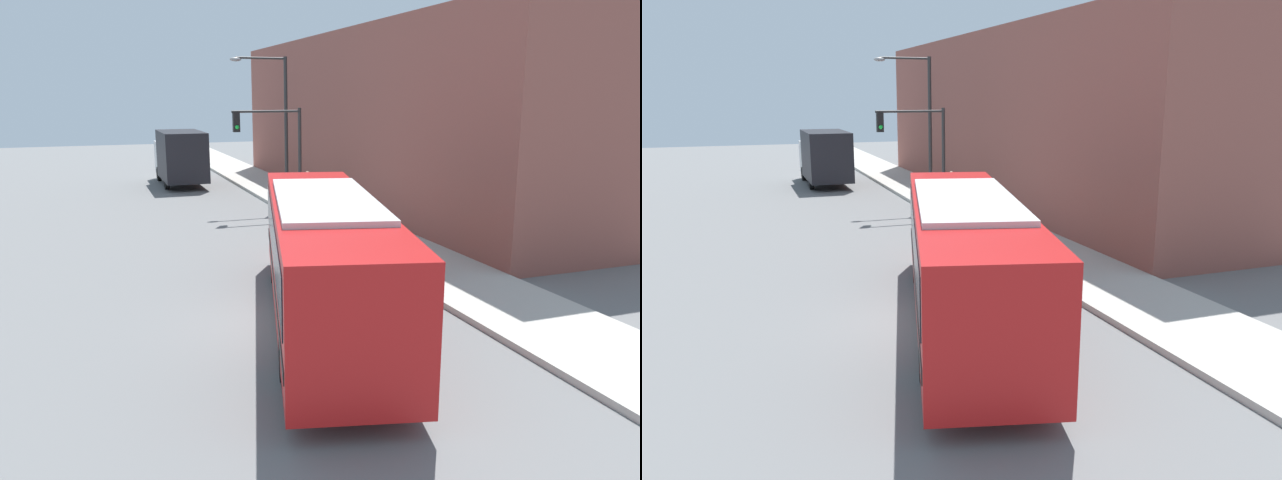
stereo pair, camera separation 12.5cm
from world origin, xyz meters
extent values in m
plane|color=slate|center=(0.00, 0.00, 0.00)|extent=(120.00, 120.00, 0.00)
cube|color=#B7B2A8|center=(6.15, 20.00, 0.09)|extent=(3.30, 70.00, 0.17)
cube|color=brown|center=(10.80, 16.79, 4.33)|extent=(6.00, 31.58, 8.67)
cube|color=red|center=(1.13, -0.43, 1.75)|extent=(5.29, 11.73, 2.69)
cube|color=black|center=(1.13, -0.43, 2.23)|extent=(5.09, 10.85, 1.11)
cube|color=black|center=(1.13, -0.43, 1.16)|extent=(5.21, 11.29, 0.24)
cube|color=silver|center=(1.13, -0.43, 3.14)|extent=(3.80, 6.68, 0.16)
cylinder|color=black|center=(3.09, 2.73, 0.47)|extent=(0.51, 0.99, 0.95)
cylinder|color=black|center=(0.95, 3.29, 0.47)|extent=(0.51, 0.99, 0.95)
cylinder|color=black|center=(1.40, -3.76, 0.47)|extent=(0.51, 0.99, 0.95)
cylinder|color=black|center=(-0.73, -3.21, 0.47)|extent=(0.51, 0.99, 0.95)
cube|color=black|center=(1.29, 24.76, 1.92)|extent=(2.49, 5.21, 2.94)
cube|color=silver|center=(1.29, 28.38, 1.49)|extent=(2.37, 2.02, 2.09)
cylinder|color=black|center=(0.20, 28.01, 0.45)|extent=(0.25, 0.90, 0.90)
cylinder|color=black|center=(0.20, 23.78, 0.45)|extent=(0.25, 0.90, 0.90)
cylinder|color=gold|center=(5.10, 3.14, 0.43)|extent=(0.28, 0.28, 0.52)
sphere|color=gold|center=(5.10, 3.14, 0.77)|extent=(0.26, 0.26, 0.26)
cylinder|color=gold|center=(5.10, 2.99, 0.46)|extent=(0.12, 0.17, 0.12)
cylinder|color=#2D2D2D|center=(5.25, 13.71, 2.57)|extent=(0.16, 0.16, 4.81)
cylinder|color=#2D2D2D|center=(3.65, 13.71, 4.83)|extent=(3.20, 0.11, 0.11)
cube|color=black|center=(2.25, 13.71, 4.38)|extent=(0.30, 0.24, 0.90)
sphere|color=#19D83F|center=(2.25, 13.57, 4.15)|extent=(0.18, 0.18, 0.18)
cylinder|color=#2D2D2D|center=(5.10, 9.82, 0.73)|extent=(0.06, 0.06, 1.12)
cylinder|color=#4C4C51|center=(5.10, 9.82, 1.40)|extent=(0.14, 0.14, 0.22)
cylinder|color=#2D2D2D|center=(5.35, 16.15, 3.78)|extent=(0.18, 0.18, 7.22)
cylinder|color=#2D2D2D|center=(4.10, 16.15, 7.29)|extent=(2.49, 0.11, 0.11)
ellipsoid|color=gray|center=(2.86, 16.15, 7.21)|extent=(0.56, 0.28, 0.20)
cylinder|color=#23283D|center=(5.95, 14.62, 0.58)|extent=(0.28, 0.28, 0.82)
cylinder|color=beige|center=(5.95, 14.62, 1.34)|extent=(0.34, 0.34, 0.69)
sphere|color=tan|center=(5.95, 14.62, 1.79)|extent=(0.22, 0.22, 0.22)
camera|label=1|loc=(-4.11, -14.25, 5.60)|focal=35.00mm
camera|label=2|loc=(-4.00, -14.30, 5.60)|focal=35.00mm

